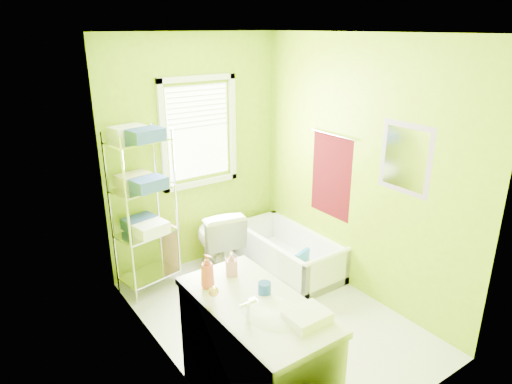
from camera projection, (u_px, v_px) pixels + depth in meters
ground at (272, 317)px, 4.41m from camera, size 2.90×2.90×0.00m
room_envelope at (274, 164)px, 3.88m from camera, size 2.14×2.94×2.62m
window at (199, 127)px, 4.97m from camera, size 0.92×0.05×1.22m
door at (235, 318)px, 2.74m from camera, size 0.09×0.80×2.00m
right_wall_decor at (358, 169)px, 4.50m from camera, size 0.04×1.48×1.17m
bathtub at (290, 258)px, 5.24m from camera, size 0.63×1.36×0.44m
toilet at (217, 240)px, 5.10m from camera, size 0.61×0.86×0.80m
vanity at (256, 354)px, 3.21m from camera, size 0.62×1.20×1.16m
wire_shelf_unit at (144, 194)px, 4.56m from camera, size 0.64×0.52×1.74m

